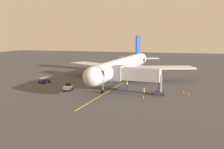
# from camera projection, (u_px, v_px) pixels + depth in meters

# --- Properties ---
(ground_plane) EXTENTS (220.00, 220.00, 0.00)m
(ground_plane) POSITION_uv_depth(u_px,v_px,m) (125.00, 80.00, 64.11)
(ground_plane) COLOR #424244
(apron_lead_in_line) EXTENTS (3.09, 39.92, 0.01)m
(apron_lead_in_line) POSITION_uv_depth(u_px,v_px,m) (117.00, 86.00, 56.38)
(apron_lead_in_line) COLOR yellow
(apron_lead_in_line) RESTS_ON ground
(airplane) EXTENTS (34.72, 40.35, 11.50)m
(airplane) POSITION_uv_depth(u_px,v_px,m) (123.00, 66.00, 61.73)
(airplane) COLOR silver
(airplane) RESTS_ON ground
(jet_bridge) EXTENTS (11.49, 3.63, 5.40)m
(jet_bridge) POSITION_uv_depth(u_px,v_px,m) (132.00, 74.00, 49.48)
(jet_bridge) COLOR #B7B7BC
(jet_bridge) RESTS_ON ground
(ground_crew_marshaller) EXTENTS (0.28, 0.42, 1.71)m
(ground_crew_marshaller) POSITION_uv_depth(u_px,v_px,m) (144.00, 92.00, 46.65)
(ground_crew_marshaller) COLOR #23232D
(ground_crew_marshaller) RESTS_ON ground
(ground_crew_wing_walker) EXTENTS (0.37, 0.46, 1.71)m
(ground_crew_wing_walker) POSITION_uv_depth(u_px,v_px,m) (127.00, 84.00, 53.93)
(ground_crew_wing_walker) COLOR #23232D
(ground_crew_wing_walker) RESTS_ON ground
(baggage_cart_near_nose) EXTENTS (2.10, 2.87, 1.27)m
(baggage_cart_near_nose) POSITION_uv_depth(u_px,v_px,m) (44.00, 80.00, 60.42)
(baggage_cart_near_nose) COLOR #2D3899
(baggage_cart_near_nose) RESTS_ON ground
(tug_portside) EXTENTS (1.92, 2.53, 1.50)m
(tug_portside) POSITION_uv_depth(u_px,v_px,m) (68.00, 87.00, 52.04)
(tug_portside) COLOR white
(tug_portside) RESTS_ON ground
(safety_cone_nose_left) EXTENTS (0.32, 0.32, 0.55)m
(safety_cone_nose_left) POSITION_uv_depth(u_px,v_px,m) (143.00, 96.00, 45.78)
(safety_cone_nose_left) COLOR #F2590F
(safety_cone_nose_left) RESTS_ON ground
(safety_cone_nose_right) EXTENTS (0.32, 0.32, 0.55)m
(safety_cone_nose_right) POSITION_uv_depth(u_px,v_px,m) (183.00, 92.00, 49.38)
(safety_cone_nose_right) COLOR #F2590F
(safety_cone_nose_right) RESTS_ON ground
(safety_cone_wing_port) EXTENTS (0.32, 0.32, 0.55)m
(safety_cone_wing_port) POSITION_uv_depth(u_px,v_px,m) (188.00, 93.00, 48.24)
(safety_cone_wing_port) COLOR #F2590F
(safety_cone_wing_port) RESTS_ON ground
(safety_cone_wing_starboard) EXTENTS (0.32, 0.32, 0.55)m
(safety_cone_wing_starboard) POSITION_uv_depth(u_px,v_px,m) (47.00, 83.00, 58.45)
(safety_cone_wing_starboard) COLOR #F2590F
(safety_cone_wing_starboard) RESTS_ON ground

